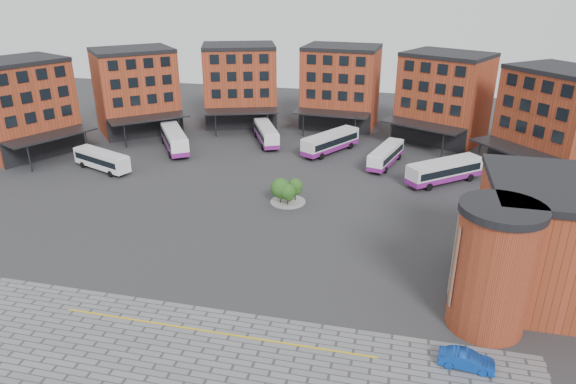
% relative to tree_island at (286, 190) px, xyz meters
% --- Properties ---
extents(ground, '(160.00, 160.00, 0.00)m').
position_rel_tree_island_xyz_m(ground, '(-1.88, -11.54, -1.79)').
color(ground, '#28282B').
rests_on(ground, ground).
extents(yellow_line, '(26.00, 0.15, 0.02)m').
position_rel_tree_island_xyz_m(yellow_line, '(0.12, -25.54, -1.76)').
color(yellow_line, gold).
rests_on(yellow_line, paving_zone).
extents(main_building, '(94.14, 42.48, 14.60)m').
position_rel_tree_island_xyz_m(main_building, '(-6.65, 26.70, 5.44)').
color(main_building, '#983821').
rests_on(main_building, ground).
extents(east_building, '(17.40, 15.40, 10.60)m').
position_rel_tree_island_xyz_m(east_building, '(26.82, -14.60, 3.50)').
color(east_building, '#983821').
rests_on(east_building, ground).
extents(tree_island, '(4.40, 4.40, 3.30)m').
position_rel_tree_island_xyz_m(tree_island, '(0.00, 0.00, 0.00)').
color(tree_island, gray).
rests_on(tree_island, ground).
extents(bus_a, '(10.17, 5.89, 2.84)m').
position_rel_tree_island_xyz_m(bus_a, '(-28.68, 5.43, -0.10)').
color(bus_a, white).
rests_on(bus_a, ground).
extents(bus_b, '(8.89, 11.47, 3.36)m').
position_rel_tree_island_xyz_m(bus_b, '(-22.43, 16.44, 0.04)').
color(bus_b, white).
rests_on(bus_b, ground).
extents(bus_c, '(6.93, 10.85, 3.05)m').
position_rel_tree_island_xyz_m(bus_c, '(-9.01, 23.36, -0.13)').
color(bus_c, white).
rests_on(bus_c, ground).
extents(bus_d, '(8.09, 11.17, 3.22)m').
position_rel_tree_island_xyz_m(bus_d, '(2.24, 21.01, -0.04)').
color(bus_d, white).
rests_on(bus_d, ground).
extents(bus_e, '(4.92, 10.43, 2.87)m').
position_rel_tree_island_xyz_m(bus_e, '(11.15, 17.00, -0.24)').
color(bus_e, white).
rests_on(bus_e, ground).
extents(bus_f, '(10.42, 9.43, 3.22)m').
position_rel_tree_island_xyz_m(bus_f, '(19.28, 11.63, -0.04)').
color(bus_f, white).
rests_on(bus_f, ground).
extents(blue_car, '(4.05, 1.73, 1.30)m').
position_rel_tree_island_xyz_m(blue_car, '(19.35, -25.06, -1.14)').
color(blue_car, '#0C3A9E').
rests_on(blue_car, ground).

